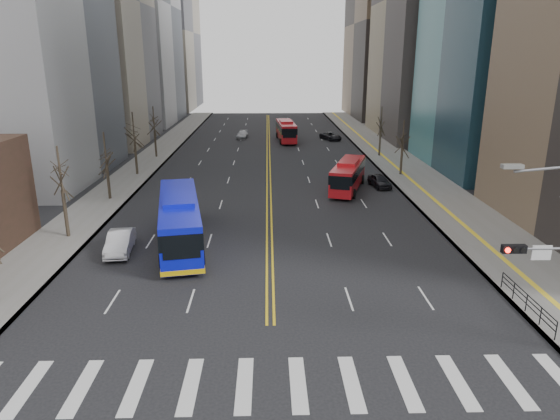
% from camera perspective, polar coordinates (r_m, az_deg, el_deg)
% --- Properties ---
extents(ground, '(220.00, 220.00, 0.00)m').
position_cam_1_polar(ground, '(23.24, -1.01, -19.29)').
color(ground, black).
extents(sidewalk_right, '(7.00, 130.00, 0.15)m').
position_cam_1_polar(sidewalk_right, '(67.49, 13.77, 4.91)').
color(sidewalk_right, slate).
rests_on(sidewalk_right, ground).
extents(sidewalk_left, '(5.00, 130.00, 0.15)m').
position_cam_1_polar(sidewalk_left, '(67.20, -15.58, 4.72)').
color(sidewalk_left, slate).
rests_on(sidewalk_left, ground).
extents(crosswalk, '(26.70, 4.00, 0.01)m').
position_cam_1_polar(crosswalk, '(23.24, -1.01, -19.28)').
color(crosswalk, silver).
rests_on(crosswalk, ground).
extents(centerline, '(0.55, 100.00, 0.01)m').
position_cam_1_polar(centerline, '(74.98, -1.34, 6.53)').
color(centerline, gold).
rests_on(centerline, ground).
extents(pedestrian_railing, '(0.06, 6.06, 1.02)m').
position_cam_1_polar(pedestrian_railing, '(31.39, 26.37, -9.20)').
color(pedestrian_railing, black).
rests_on(pedestrian_railing, sidewalk_right).
extents(street_trees, '(35.20, 47.20, 7.60)m').
position_cam_1_polar(street_trees, '(54.46, -8.96, 7.50)').
color(street_trees, '#31281E').
rests_on(street_trees, ground).
extents(blue_bus, '(5.24, 13.68, 3.86)m').
position_cam_1_polar(blue_bus, '(38.49, -11.40, -1.03)').
color(blue_bus, '#0D14C8').
rests_on(blue_bus, ground).
extents(red_bus_near, '(5.34, 10.34, 3.23)m').
position_cam_1_polar(red_bus_near, '(54.00, 7.79, 4.14)').
color(red_bus_near, '#B31319').
rests_on(red_bus_near, ground).
extents(red_bus_far, '(3.32, 11.14, 3.49)m').
position_cam_1_polar(red_bus_far, '(85.61, 0.70, 9.18)').
color(red_bus_far, '#B31319').
rests_on(red_bus_far, ground).
extents(car_white, '(2.16, 4.89, 1.56)m').
position_cam_1_polar(car_white, '(38.45, -17.82, -3.52)').
color(car_white, silver).
rests_on(car_white, ground).
extents(car_dark_mid, '(2.27, 4.30, 1.40)m').
position_cam_1_polar(car_dark_mid, '(56.06, 11.32, 3.28)').
color(car_dark_mid, black).
rests_on(car_dark_mid, ground).
extents(car_silver, '(2.10, 4.48, 1.26)m').
position_cam_1_polar(car_silver, '(88.88, -4.34, 8.57)').
color(car_silver, '#A9A9AE').
rests_on(car_silver, ground).
extents(car_dark_far, '(3.92, 5.16, 1.30)m').
position_cam_1_polar(car_dark_far, '(87.35, 5.81, 8.40)').
color(car_dark_far, black).
rests_on(car_dark_far, ground).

